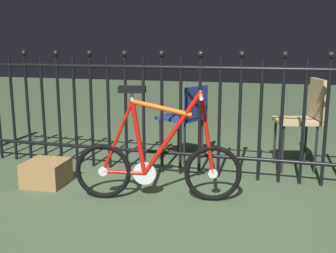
# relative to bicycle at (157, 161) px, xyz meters

# --- Properties ---
(ground_plane) EXTENTS (20.00, 20.00, 0.00)m
(ground_plane) POSITION_rel_bicycle_xyz_m (0.08, -0.05, -0.31)
(ground_plane) COLOR #3F5137
(iron_fence) EXTENTS (4.80, 0.07, 1.18)m
(iron_fence) POSITION_rel_bicycle_xyz_m (-0.01, 0.67, 0.29)
(iron_fence) COLOR black
(iron_fence) RESTS_ON ground
(bicycle) EXTENTS (1.27, 0.42, 0.88)m
(bicycle) POSITION_rel_bicycle_xyz_m (0.00, 0.00, 0.00)
(bicycle) COLOR black
(bicycle) RESTS_ON ground
(chair_navy) EXTENTS (0.51, 0.51, 0.78)m
(chair_navy) POSITION_rel_bicycle_xyz_m (-0.02, 1.12, 0.18)
(chair_navy) COLOR black
(chair_navy) RESTS_ON ground
(chair_tan) EXTENTS (0.47, 0.47, 0.87)m
(chair_tan) POSITION_rel_bicycle_xyz_m (1.12, 1.15, 0.23)
(chair_tan) COLOR black
(chair_tan) RESTS_ON ground
(display_crate) EXTENTS (0.36, 0.36, 0.21)m
(display_crate) POSITION_rel_bicycle_xyz_m (-1.02, 0.07, -0.21)
(display_crate) COLOR olive
(display_crate) RESTS_ON ground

